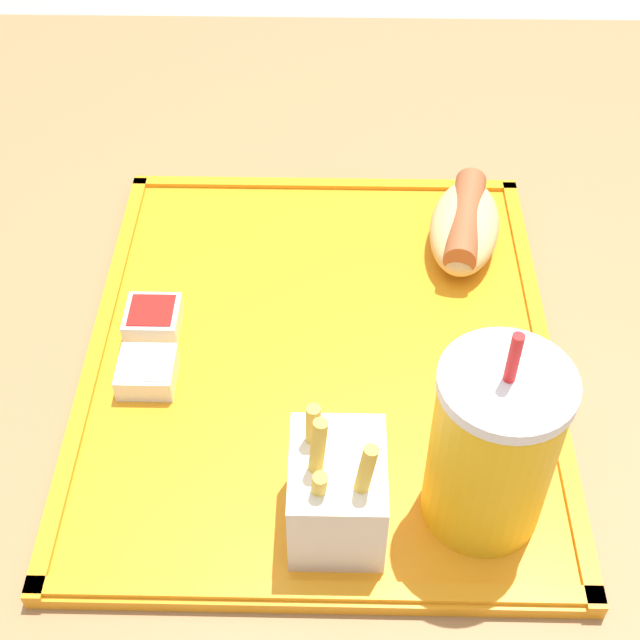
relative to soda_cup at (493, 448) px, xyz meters
The scene contains 7 objects.
dining_table 0.46m from the soda_cup, 153.46° to the right, with size 1.10×0.94×0.71m.
food_tray 0.19m from the soda_cup, 142.48° to the right, with size 0.42×0.36×0.01m.
soda_cup is the anchor object (origin of this frame).
hot_dog_far 0.27m from the soda_cup, behind, with size 0.13×0.08×0.04m.
fries_carton 0.10m from the soda_cup, 82.30° to the right, with size 0.07×0.06×0.11m.
sauce_cup_mayo 0.26m from the soda_cup, 113.96° to the right, with size 0.04×0.04×0.02m.
sauce_cup_ketchup 0.29m from the soda_cup, 123.64° to the right, with size 0.04×0.04×0.02m.
Camera 1 is at (0.46, -0.03, 1.23)m, focal length 50.00 mm.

